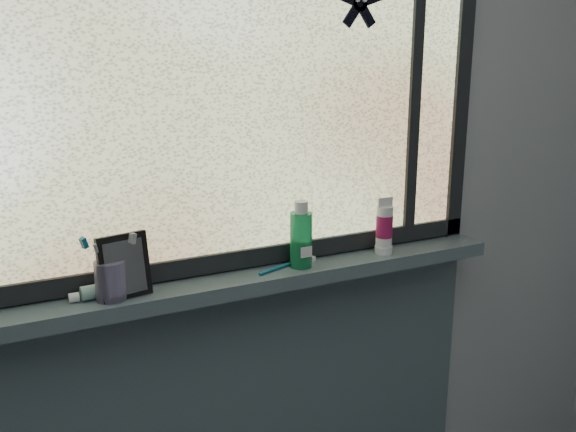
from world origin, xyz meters
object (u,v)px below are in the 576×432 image
(toothbrush_cup, at_px, (110,280))
(cream_tube, at_px, (384,224))
(vanity_mirror, at_px, (124,266))
(mouthwash_bottle, at_px, (301,234))

(toothbrush_cup, height_order, cream_tube, cream_tube)
(toothbrush_cup, distance_m, cream_tube, 0.79)
(vanity_mirror, height_order, mouthwash_bottle, mouthwash_bottle)
(vanity_mirror, height_order, cream_tube, vanity_mirror)
(vanity_mirror, distance_m, cream_tube, 0.76)
(vanity_mirror, bearing_deg, toothbrush_cup, 169.44)
(mouthwash_bottle, distance_m, cream_tube, 0.27)
(toothbrush_cup, bearing_deg, vanity_mirror, 0.58)
(vanity_mirror, xyz_separation_m, mouthwash_bottle, (0.48, 0.01, 0.01))
(toothbrush_cup, relative_size, cream_tube, 0.81)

